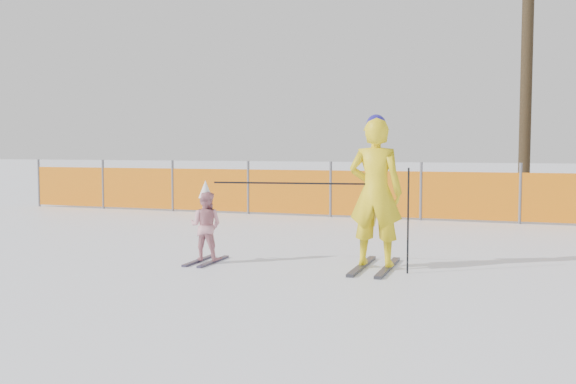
% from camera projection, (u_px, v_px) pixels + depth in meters
% --- Properties ---
extents(ground, '(120.00, 120.00, 0.00)m').
position_uv_depth(ground, '(274.00, 277.00, 7.72)').
color(ground, white).
rests_on(ground, ground).
extents(adult, '(0.70, 1.39, 1.99)m').
position_uv_depth(adult, '(376.00, 192.00, 8.24)').
color(adult, black).
rests_on(adult, ground).
extents(child, '(0.48, 0.87, 1.12)m').
position_uv_depth(child, '(206.00, 225.00, 8.72)').
color(child, black).
rests_on(child, ground).
extents(ski_poles, '(2.61, 0.30, 1.32)m').
position_uv_depth(ski_poles, '(333.00, 197.00, 8.25)').
color(ski_poles, black).
rests_on(ski_poles, ground).
extents(safety_fence, '(14.98, 0.06, 1.25)m').
position_uv_depth(safety_fence, '(307.00, 192.00, 14.56)').
color(safety_fence, '#595960').
rests_on(safety_fence, ground).
extents(tree_trunks, '(3.27, 0.47, 6.50)m').
position_uv_depth(tree_trunks, '(570.00, 84.00, 15.69)').
color(tree_trunks, '#312516').
rests_on(tree_trunks, ground).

